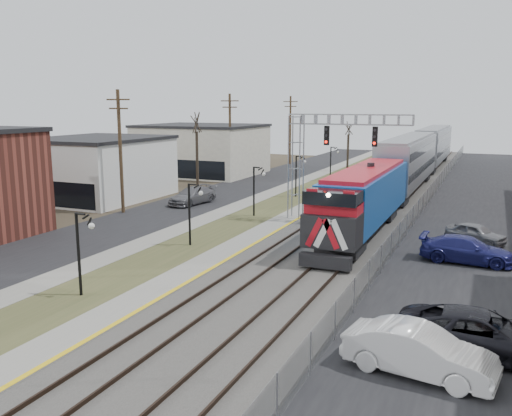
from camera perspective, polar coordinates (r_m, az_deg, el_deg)
The scene contains 21 objects.
ground at distance 19.20m, azimuth -25.02°, elevation -17.65°, with size 160.00×160.00×0.00m, color #473D2D.
street_west at distance 52.77m, azimuth -4.60°, elevation 1.22°, with size 7.00×120.00×0.04m, color black.
sidewalk at distance 50.82m, azimuth -0.13°, elevation 0.91°, with size 2.00×120.00×0.08m, color gray.
grass_median at distance 49.71m, azimuth 3.04°, elevation 0.66°, with size 4.00×120.00×0.06m, color #3E4524.
platform at distance 48.73m, azimuth 6.34°, elevation 0.51°, with size 2.00×120.00×0.24m, color gray.
ballast_bed at distance 47.52m, azimuth 12.10°, elevation 0.04°, with size 8.00×120.00×0.20m, color #595651.
platform_edge at distance 48.46m, azimuth 7.34°, elevation 0.57°, with size 0.24×120.00×0.01m, color gold.
track_near at distance 47.92m, azimuth 9.77°, elevation 0.42°, with size 1.58×120.00×0.15m.
track_far at distance 47.23m, azimuth 13.89°, elevation 0.11°, with size 1.58×120.00×0.15m.
train at distance 60.32m, azimuth 16.28°, elevation 4.78°, with size 3.00×63.05×5.33m.
signal_gantry at distance 40.73m, azimuth 6.53°, elevation 6.23°, with size 9.00×1.07×8.15m.
lampposts at distance 34.47m, azimuth -6.78°, elevation -0.65°, with size 0.14×62.14×4.00m.
utility_poles at distance 45.42m, azimuth -14.08°, elevation 5.70°, with size 0.28×80.28×10.00m.
fence at distance 46.77m, azimuth 17.18°, elevation 0.49°, with size 0.04×120.00×1.60m, color gray.
buildings_west at distance 49.27m, azimuth -20.55°, elevation 3.39°, with size 14.00×67.00×7.00m.
bare_trees at distance 56.37m, azimuth -3.81°, elevation 4.60°, with size 12.30×42.30×5.95m.
car_lot_b at distance 19.20m, azimuth 16.78°, elevation -14.34°, with size 1.72×4.94×1.63m, color silver.
car_lot_c at distance 21.29m, azimuth 22.58°, elevation -12.20°, with size 2.66×5.76×1.60m, color black.
car_lot_d at distance 32.82m, azimuth 21.32°, elevation -4.18°, with size 2.07×5.10×1.48m, color navy.
car_lot_e at distance 37.59m, azimuth 22.13°, elevation -2.54°, with size 1.52×3.77×1.29m, color slate.
car_street_b at distance 48.78m, azimuth -6.72°, elevation 1.26°, with size 2.11×5.20×1.51m, color slate.
Camera 1 is at (13.18, -10.80, 8.85)m, focal length 38.00 mm.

